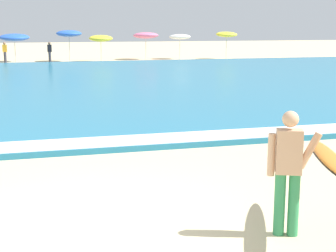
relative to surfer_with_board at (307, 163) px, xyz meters
name	(u,v)px	position (x,y,z in m)	size (l,w,h in m)	color
ground_plane	(97,231)	(-2.72, 0.88, -1.03)	(160.00, 160.00, 0.00)	beige
sea	(48,84)	(-2.72, 19.21, -0.96)	(120.00, 28.00, 0.14)	teal
surf_foam	(69,144)	(-2.72, 5.81, -0.89)	(120.00, 1.12, 0.01)	white
surfer_with_board	(307,163)	(0.00, 0.00, 0.00)	(1.36, 2.52, 1.73)	#338E56
beach_umbrella_3	(14,37)	(-4.58, 35.95, 0.85)	(2.28, 2.31, 2.24)	beige
beach_umbrella_4	(69,34)	(-0.46, 35.30, 1.14)	(1.98, 2.00, 2.47)	beige
beach_umbrella_5	(101,38)	(1.93, 34.51, 0.77)	(1.85, 1.88, 2.11)	beige
beach_umbrella_6	(146,35)	(5.88, 36.13, 0.94)	(2.10, 2.11, 2.26)	beige
beach_umbrella_7	(180,37)	(8.78, 35.95, 0.82)	(1.82, 1.82, 2.08)	beige
beach_umbrella_8	(227,34)	(12.50, 34.73, 1.02)	(1.78, 1.81, 2.33)	beige
beachgoer_near_row_mid	(5,52)	(-5.29, 34.60, -0.19)	(0.32, 0.20, 1.58)	#383842
beachgoer_near_row_right	(50,52)	(-2.04, 33.87, -0.19)	(0.32, 0.20, 1.58)	#383842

